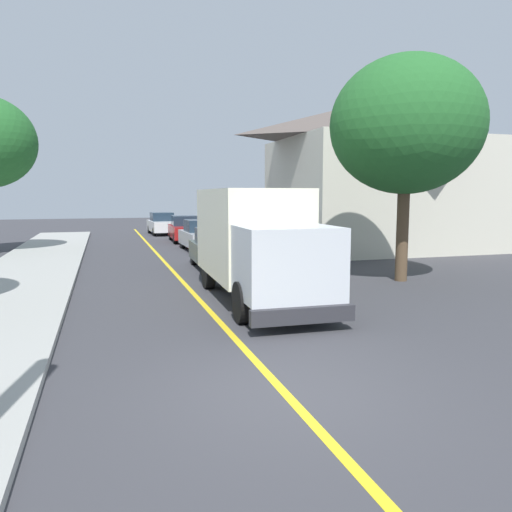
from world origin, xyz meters
name	(u,v)px	position (x,y,z in m)	size (l,w,h in m)	color
ground_plane	(287,396)	(0.00, 0.00, 0.00)	(120.00, 120.00, 0.00)	#38383D
centre_line_yellow	(184,283)	(0.00, 10.00, 0.00)	(0.16, 56.00, 0.01)	gold
box_truck	(256,239)	(1.62, 6.89, 1.77)	(2.59, 7.24, 3.20)	#F2EDCC
parked_car_near	(217,250)	(1.85, 13.04, 0.79)	(1.95, 4.46, 1.67)	#4C564C
parked_car_mid	(201,236)	(2.47, 19.82, 0.79)	(1.89, 4.44, 1.67)	#B7B7BC
parked_car_far	(185,229)	(2.46, 25.38, 0.79)	(1.95, 4.46, 1.67)	maroon
parked_car_furthest	(162,224)	(1.69, 31.65, 0.79)	(1.97, 4.47, 1.67)	silver
parked_van_across	(286,245)	(5.20, 13.95, 0.79)	(1.81, 4.40, 1.67)	#B7B7BC
stop_sign	(304,225)	(4.98, 11.38, 1.86)	(0.80, 0.10, 2.65)	gray
house_across_street	(381,172)	(12.19, 17.80, 4.27)	(11.88, 9.13, 8.22)	beige
street_tree_far_side	(406,126)	(7.44, 8.34, 5.37)	(5.20, 5.20, 7.73)	brown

